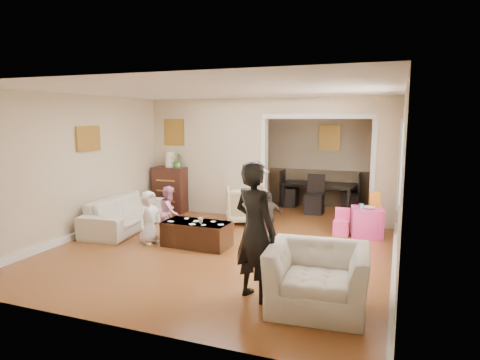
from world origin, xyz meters
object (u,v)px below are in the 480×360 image
at_px(table_lamp, 170,159).
at_px(child_toddler, 269,216).
at_px(armchair_back, 246,205).
at_px(armchair_front, 317,278).
at_px(coffee_cup, 201,221).
at_px(dining_table, 319,195).
at_px(adult_person, 255,231).
at_px(dresser, 170,189).
at_px(child_kneel_b, 170,212).
at_px(sofa, 127,213).
at_px(coffee_table, 197,234).
at_px(play_table, 367,222).
at_px(child_kneel_a, 149,217).
at_px(cyan_cup, 362,206).

distance_m(table_lamp, child_toddler, 3.28).
relative_size(armchair_back, armchair_front, 0.74).
distance_m(coffee_cup, dining_table, 4.08).
bearing_deg(armchair_front, adult_person, 174.45).
distance_m(dresser, child_kneel_b, 2.20).
relative_size(sofa, table_lamp, 5.99).
bearing_deg(armchair_back, sofa, 7.74).
relative_size(armchair_front, coffee_cup, 12.38).
xyz_separation_m(coffee_table, play_table, (2.67, 1.68, 0.05)).
bearing_deg(child_kneel_a, adult_person, -109.75).
xyz_separation_m(adult_person, child_kneel_b, (-2.30, 1.94, -0.37)).
height_order(child_kneel_a, child_toddler, child_kneel_a).
distance_m(coffee_cup, cyan_cup, 2.99).
bearing_deg(cyan_cup, child_kneel_b, -157.87).
bearing_deg(table_lamp, child_kneel_b, -60.42).
xyz_separation_m(coffee_table, adult_person, (1.60, -1.64, 0.63)).
bearing_deg(sofa, table_lamp, -7.57).
relative_size(table_lamp, cyan_cup, 4.50).
distance_m(table_lamp, play_table, 4.59).
distance_m(sofa, adult_person, 4.11).
bearing_deg(coffee_table, table_lamp, 128.91).
bearing_deg(coffee_table, cyan_cup, 32.37).
distance_m(dresser, play_table, 4.50).
xyz_separation_m(table_lamp, coffee_table, (1.78, -2.21, -1.02)).
xyz_separation_m(coffee_cup, dining_table, (1.31, 3.87, -0.16)).
distance_m(table_lamp, cyan_cup, 4.45).
bearing_deg(armchair_back, coffee_cup, 61.91).
relative_size(dresser, cyan_cup, 13.11).
bearing_deg(dining_table, sofa, -127.69).
bearing_deg(table_lamp, dining_table, 26.66).
bearing_deg(dresser, coffee_table, -51.09).
bearing_deg(coffee_cup, child_toddler, 40.10).
distance_m(table_lamp, child_kneel_b, 2.32).
relative_size(armchair_back, play_table, 1.51).
distance_m(table_lamp, coffee_cup, 3.04).
relative_size(play_table, child_kneel_b, 0.58).
height_order(armchair_front, dresser, dresser).
distance_m(sofa, coffee_table, 1.91).
bearing_deg(table_lamp, child_kneel_a, -68.40).
xyz_separation_m(armchair_back, coffee_table, (-0.22, -1.85, -0.17)).
xyz_separation_m(dining_table, child_kneel_b, (-2.11, -3.52, 0.17)).
relative_size(sofa, coffee_table, 1.91).
xyz_separation_m(armchair_front, dresser, (-4.15, 3.87, 0.16)).
xyz_separation_m(armchair_front, cyan_cup, (0.21, 3.29, 0.20)).
height_order(coffee_table, coffee_cup, coffee_cup).
distance_m(cyan_cup, child_kneel_b, 3.53).
bearing_deg(play_table, sofa, -166.05).
height_order(coffee_table, child_toddler, child_toddler).
bearing_deg(child_kneel_a, child_kneel_b, -6.83).
distance_m(dresser, table_lamp, 0.70).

